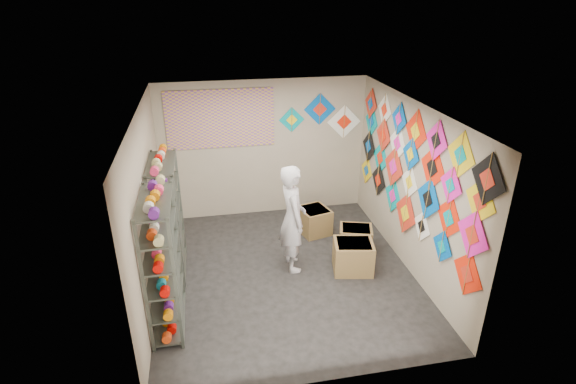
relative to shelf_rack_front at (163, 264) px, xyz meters
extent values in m
plane|color=black|center=(1.78, 0.85, -0.95)|extent=(4.50, 4.50, 0.00)
plane|color=tan|center=(1.78, 3.10, 0.40)|extent=(4.00, 0.00, 4.00)
plane|color=tan|center=(1.78, -1.40, 0.40)|extent=(4.00, 0.00, 4.00)
plane|color=tan|center=(-0.22, 0.85, 0.40)|extent=(0.00, 4.50, 4.50)
plane|color=tan|center=(3.78, 0.85, 0.40)|extent=(0.00, 4.50, 4.50)
plane|color=#686157|center=(1.78, 0.85, 1.75)|extent=(4.50, 4.50, 0.00)
cube|color=#4C5147|center=(0.00, 0.00, 0.00)|extent=(0.40, 1.10, 1.90)
cube|color=#4C5147|center=(0.00, 1.30, 0.00)|extent=(0.40, 1.10, 1.90)
cylinder|color=#FF3164|center=(0.00, -0.48, 0.09)|extent=(0.12, 0.10, 0.12)
cylinder|color=#FF4511|center=(0.00, -0.29, 0.09)|extent=(0.12, 0.10, 0.12)
cylinder|color=orange|center=(0.00, -0.10, 0.09)|extent=(0.12, 0.10, 0.12)
cylinder|color=beige|center=(0.00, 0.10, 0.09)|extent=(0.12, 0.10, 0.12)
cylinder|color=#DF0600|center=(0.00, 0.29, 0.09)|extent=(0.12, 0.10, 0.12)
cylinder|color=#5F1C84|center=(0.00, 0.48, 0.09)|extent=(0.12, 0.10, 0.12)
cylinder|color=#CABD74|center=(0.00, 0.82, 0.09)|extent=(0.12, 0.10, 0.12)
cylinder|color=#12788C|center=(0.00, 1.01, 0.09)|extent=(0.12, 0.10, 0.12)
cylinder|color=#FF3164|center=(0.00, 1.20, 0.09)|extent=(0.12, 0.10, 0.12)
cylinder|color=#FF4511|center=(0.00, 1.40, 0.09)|extent=(0.12, 0.10, 0.12)
cylinder|color=orange|center=(0.00, 1.59, 0.09)|extent=(0.12, 0.10, 0.12)
cylinder|color=beige|center=(0.00, 1.78, 0.09)|extent=(0.12, 0.10, 0.12)
cube|color=#FC2409|center=(3.77, -0.95, -0.01)|extent=(0.01, 0.64, 0.64)
cube|color=#0059BB|center=(3.75, -0.34, 0.03)|extent=(0.01, 0.50, 0.50)
cube|color=white|center=(3.77, 0.30, 0.00)|extent=(0.02, 0.51, 0.51)
cube|color=red|center=(3.75, 0.83, -0.05)|extent=(0.04, 0.72, 0.72)
cube|color=#009B9F|center=(3.77, 1.39, 0.01)|extent=(0.03, 0.63, 0.63)
cube|color=black|center=(3.75, 2.03, 0.04)|extent=(0.01, 0.62, 0.62)
cube|color=yellow|center=(3.77, 2.68, -0.03)|extent=(0.03, 0.56, 0.55)
cube|color=#FD1AAE|center=(3.75, -0.93, 0.54)|extent=(0.01, 0.66, 0.66)
cube|color=#FC2409|center=(3.77, -0.36, 0.48)|extent=(0.02, 0.62, 0.62)
cube|color=#0059BB|center=(3.75, 0.20, 0.50)|extent=(0.04, 0.66, 0.66)
cube|color=white|center=(3.77, 0.86, 0.49)|extent=(0.02, 0.56, 0.56)
cube|color=red|center=(3.75, 1.45, 0.52)|extent=(0.04, 0.72, 0.72)
cube|color=#009B9F|center=(3.77, 2.07, 0.46)|extent=(0.03, 0.65, 0.65)
cube|color=black|center=(3.75, 2.63, 0.49)|extent=(0.02, 0.63, 0.63)
cube|color=yellow|center=(3.77, -0.92, 1.00)|extent=(0.02, 0.61, 0.61)
cube|color=#FD1AAE|center=(3.75, -0.30, 0.93)|extent=(0.02, 0.53, 0.53)
cube|color=#FC2409|center=(3.77, 0.24, 0.97)|extent=(0.03, 0.69, 0.69)
cube|color=#0059BB|center=(3.75, 0.89, 0.94)|extent=(0.02, 0.55, 0.55)
cube|color=white|center=(3.77, 1.43, 0.94)|extent=(0.03, 0.63, 0.63)
cube|color=red|center=(3.75, 1.99, 0.90)|extent=(0.01, 0.62, 0.62)
cube|color=#009B9F|center=(3.77, 2.64, 0.98)|extent=(0.02, 0.61, 0.61)
cube|color=black|center=(3.75, -1.00, 1.31)|extent=(0.01, 0.65, 0.65)
cube|color=yellow|center=(3.77, -0.38, 1.38)|extent=(0.01, 0.63, 0.63)
cube|color=#FD1AAE|center=(3.75, 0.21, 1.38)|extent=(0.03, 0.58, 0.58)
cube|color=#FC2409|center=(3.77, 0.85, 1.31)|extent=(0.01, 0.69, 0.69)
cube|color=#0059BB|center=(3.75, 1.43, 1.35)|extent=(0.03, 0.54, 0.54)
cube|color=white|center=(3.77, 2.07, 1.34)|extent=(0.03, 0.57, 0.57)
cube|color=red|center=(3.75, 2.69, 1.30)|extent=(0.03, 0.58, 0.58)
cube|color=#009B9F|center=(2.33, 3.09, 0.96)|extent=(0.50, 0.02, 0.50)
cube|color=#0059BB|center=(2.88, 3.09, 1.14)|extent=(0.63, 0.02, 0.63)
cube|color=white|center=(3.38, 3.09, 0.87)|extent=(0.68, 0.02, 0.68)
cube|color=#84479B|center=(0.98, 3.08, 1.05)|extent=(2.00, 0.01, 1.10)
imported|color=beige|center=(1.93, 1.02, -0.06)|extent=(0.70, 0.49, 1.79)
cube|color=olive|center=(2.87, 0.72, -0.69)|extent=(0.71, 0.62, 0.52)
cube|color=olive|center=(3.11, 1.29, -0.72)|extent=(0.66, 0.59, 0.45)
cube|color=olive|center=(2.56, 2.06, -0.71)|extent=(0.63, 0.67, 0.49)
camera|label=1|loc=(0.66, -5.13, 3.27)|focal=28.00mm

